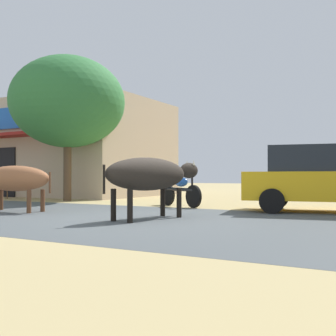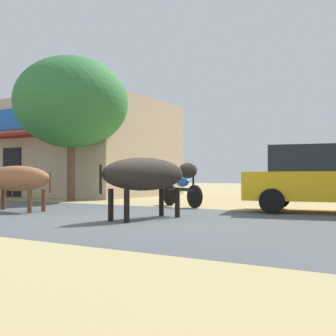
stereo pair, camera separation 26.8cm
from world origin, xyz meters
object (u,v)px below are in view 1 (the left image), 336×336
Objects in this scene: roadside_tree at (68,102)px; parked_hatchback_car at (327,178)px; parked_motorcycle at (181,190)px; cow_far_dark at (150,175)px; cow_near_brown at (12,179)px; cafe_chair_near_tree at (2,186)px.

roadside_tree is 9.34m from parked_hatchback_car.
roadside_tree reaches higher than parked_motorcycle.
roadside_tree is 1.87× the size of cow_far_dark.
roadside_tree reaches higher than cow_near_brown.
cow_near_brown is 4.02m from cow_far_dark.
cow_near_brown reaches higher than parked_motorcycle.
cow_near_brown reaches higher than cafe_chair_near_tree.
parked_motorcycle is (4.89, -0.57, -3.08)m from roadside_tree.
cow_far_dark reaches higher than cow_near_brown.
cow_near_brown is at bearing -37.05° from cafe_chair_near_tree.
cow_near_brown is 0.97× the size of cow_far_dark.
roadside_tree is 5.32m from cow_near_brown.
parked_hatchback_car is at bearing 50.07° from cow_far_dark.
cow_far_dark is at bearing -129.93° from parked_hatchback_car.
roadside_tree is at bearing 146.00° from cow_far_dark.
cow_far_dark reaches higher than cafe_chair_near_tree.
parked_motorcycle is at bearing 50.41° from cow_near_brown.
cow_near_brown is 2.95× the size of cafe_chair_near_tree.
roadside_tree is 4.26m from cafe_chair_near_tree.
cow_far_dark is at bearing -72.73° from parked_motorcycle.
cafe_chair_near_tree is (-4.91, 3.70, -0.31)m from cow_near_brown.
cow_near_brown is (-2.94, -3.56, 0.35)m from parked_motorcycle.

